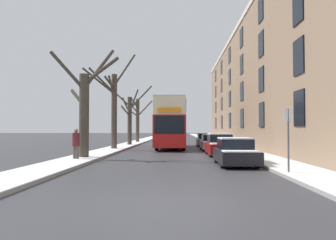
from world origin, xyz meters
The scene contains 15 objects.
ground_plane centered at (0.00, 0.00, 0.00)m, with size 320.00×320.00×0.00m, color #38383D.
sidewalk_left centered at (-5.28, 53.00, 0.08)m, with size 2.17×130.00×0.16m.
sidewalk_right centered at (5.28, 53.00, 0.08)m, with size 2.17×130.00×0.16m.
terrace_facade_right centered at (10.85, 27.18, 6.42)m, with size 9.10×50.47×12.83m.
bare_tree_left_0 centered at (-5.18, 11.33, 3.03)m, with size 4.13×2.06×6.81m.
bare_tree_left_1 centered at (-5.26, 19.99, 3.81)m, with size 4.40×1.89×8.34m.
bare_tree_left_2 centered at (-4.91, 27.29, 3.11)m, with size 4.16×2.81×6.42m.
bare_tree_left_3 centered at (-5.17, 35.63, 3.18)m, with size 3.56×1.38×6.01m.
double_decker_bus centered at (-0.38, 23.25, 2.52)m, with size 2.63×11.73×4.46m.
parked_car_0 centered at (3.14, 8.53, 0.63)m, with size 1.78×4.04×1.36m.
parked_car_1 centered at (3.14, 14.67, 0.69)m, with size 1.71×4.49×1.51m.
parked_car_2 centered at (3.14, 20.53, 0.63)m, with size 1.75×4.40×1.35m.
parked_car_3 centered at (3.14, 26.84, 0.64)m, with size 1.80×3.96×1.38m.
pedestrian_left_sidewalk centered at (-5.31, 10.15, 1.00)m, with size 0.40×0.40×1.82m.
street_sign_post centered at (4.49, 4.75, 1.46)m, with size 0.32×0.07×2.55m.
Camera 1 is at (0.39, -7.71, 1.76)m, focal length 35.00 mm.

